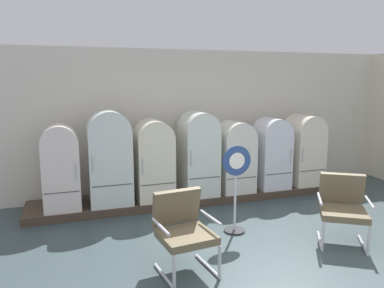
{
  "coord_description": "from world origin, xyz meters",
  "views": [
    {
      "loc": [
        -2.21,
        -3.47,
        2.28
      ],
      "look_at": [
        -0.14,
        2.75,
        1.14
      ],
      "focal_mm": 34.61,
      "sensor_mm": 36.0,
      "label": 1
    }
  ],
  "objects": [
    {
      "name": "refrigerator_1",
      "position": [
        -1.59,
        2.89,
        1.0
      ],
      "size": [
        0.72,
        0.62,
        1.63
      ],
      "color": "silver",
      "rests_on": "display_plinth"
    },
    {
      "name": "display_plinth",
      "position": [
        0.0,
        3.02,
        0.07
      ],
      "size": [
        6.06,
        0.95,
        0.14
      ],
      "primitive_type": "cube",
      "color": "#443529",
      "rests_on": "ground"
    },
    {
      "name": "armchair_left",
      "position": [
        -0.99,
        0.53,
        0.54
      ],
      "size": [
        0.74,
        0.76,
        0.96
      ],
      "color": "silver",
      "rests_on": "ground"
    },
    {
      "name": "back_wall",
      "position": [
        0.0,
        3.66,
        1.45
      ],
      "size": [
        11.76,
        0.12,
        2.86
      ],
      "color": "silver",
      "rests_on": "ground"
    },
    {
      "name": "refrigerator_4",
      "position": [
        0.79,
        2.92,
        0.85
      ],
      "size": [
        0.64,
        0.69,
        1.36
      ],
      "color": "silver",
      "rests_on": "display_plinth"
    },
    {
      "name": "armchair_right",
      "position": [
        1.37,
        0.58,
        0.54
      ],
      "size": [
        0.88,
        0.91,
        0.96
      ],
      "color": "silver",
      "rests_on": "ground"
    },
    {
      "name": "refrigerator_5",
      "position": [
        1.58,
        2.88,
        0.88
      ],
      "size": [
        0.62,
        0.61,
        1.4
      ],
      "color": "white",
      "rests_on": "display_plinth"
    },
    {
      "name": "refrigerator_6",
      "position": [
        2.36,
        2.93,
        0.89
      ],
      "size": [
        0.64,
        0.71,
        1.43
      ],
      "color": "silver",
      "rests_on": "display_plinth"
    },
    {
      "name": "sign_stand",
      "position": [
        0.09,
        1.36,
        0.63
      ],
      "size": [
        0.44,
        0.32,
        1.33
      ],
      "color": "#2D2D30",
      "rests_on": "ground"
    },
    {
      "name": "ground",
      "position": [
        0.0,
        0.0,
        -0.03
      ],
      "size": [
        12.0,
        10.0,
        0.05
      ],
      "primitive_type": "cube",
      "color": "#37474A"
    },
    {
      "name": "refrigerator_0",
      "position": [
        -2.39,
        2.89,
        0.89
      ],
      "size": [
        0.59,
        0.63,
        1.42
      ],
      "color": "silver",
      "rests_on": "display_plinth"
    },
    {
      "name": "refrigerator_2",
      "position": [
        -0.81,
        2.92,
        0.9
      ],
      "size": [
        0.65,
        0.69,
        1.45
      ],
      "color": "silver",
      "rests_on": "display_plinth"
    },
    {
      "name": "refrigerator_3",
      "position": [
        0.05,
        2.94,
        0.97
      ],
      "size": [
        0.64,
        0.72,
        1.56
      ],
      "color": "silver",
      "rests_on": "display_plinth"
    }
  ]
}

